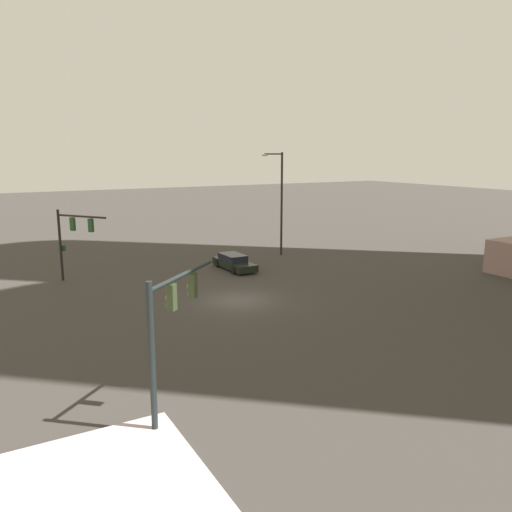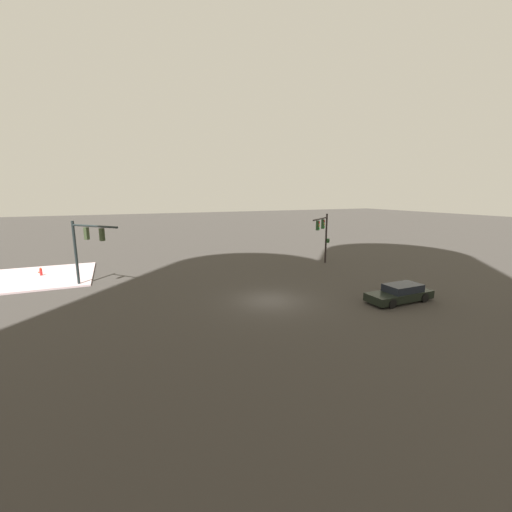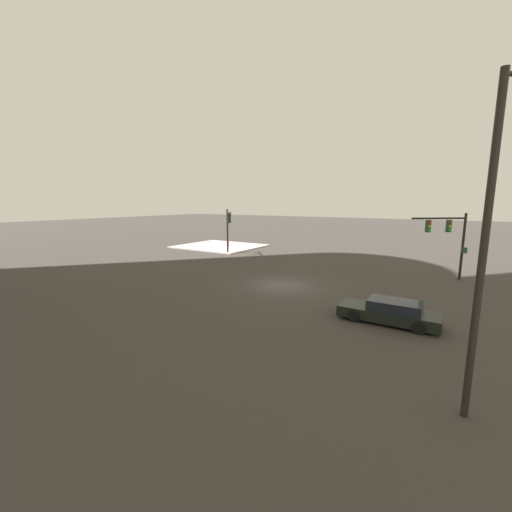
% 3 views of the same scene
% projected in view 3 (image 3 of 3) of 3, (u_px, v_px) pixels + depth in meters
% --- Properties ---
extents(ground_plane, '(213.30, 213.30, 0.00)m').
position_uv_depth(ground_plane, '(283.00, 285.00, 23.98)').
color(ground_plane, '#37332F').
extents(sidewalk_corner, '(10.65, 9.38, 0.15)m').
position_uv_depth(sidewalk_corner, '(220.00, 246.00, 44.47)').
color(sidewalk_corner, '#C5ABAF').
rests_on(sidewalk_corner, ground).
extents(traffic_signal_near_corner, '(3.83, 2.76, 5.28)m').
position_uv_depth(traffic_signal_near_corner, '(450.00, 235.00, 24.85)').
color(traffic_signal_near_corner, black).
rests_on(traffic_signal_near_corner, ground).
extents(traffic_signal_opposite_side, '(3.35, 3.72, 5.28)m').
position_uv_depth(traffic_signal_opposite_side, '(228.00, 223.00, 36.89)').
color(traffic_signal_opposite_side, black).
rests_on(traffic_signal_opposite_side, ground).
extents(streetlamp_curved_arm, '(1.53, 1.59, 9.37)m').
position_uv_depth(streetlamp_curved_arm, '(491.00, 234.00, 8.49)').
color(streetlamp_curved_arm, black).
rests_on(streetlamp_curved_arm, ground).
extents(sedan_car_approaching, '(4.87, 1.84, 1.21)m').
position_uv_depth(sedan_car_approaching, '(390.00, 312.00, 16.38)').
color(sedan_car_approaching, black).
rests_on(sedan_car_approaching, ground).
extents(fire_hydrant_on_curb, '(0.33, 0.22, 0.71)m').
position_uv_depth(fire_hydrant_on_curb, '(228.00, 243.00, 44.15)').
color(fire_hydrant_on_curb, red).
rests_on(fire_hydrant_on_curb, sidewalk_corner).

